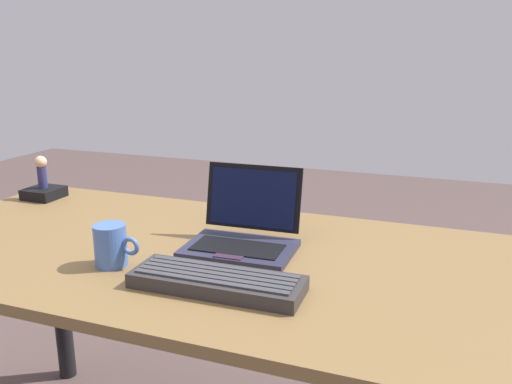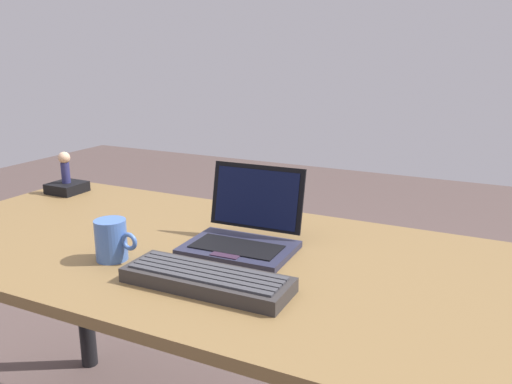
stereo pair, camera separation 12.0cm
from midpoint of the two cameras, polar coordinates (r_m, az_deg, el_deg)
desk at (r=1.29m, az=-2.82°, el=-10.39°), size 1.58×0.74×0.71m
laptop_front at (r=1.25m, az=1.47°, el=-4.49°), size 0.26×0.22×0.18m
external_keyboard at (r=1.06m, az=-2.09°, el=-9.53°), size 0.35×0.12×0.03m
figurine_stand at (r=1.82m, az=-18.10°, el=0.43°), size 0.10×0.10×0.03m
figurine at (r=1.80m, az=-18.30°, el=2.79°), size 0.04×0.04×0.10m
coffee_mug at (r=1.20m, az=-12.68°, el=-5.16°), size 0.11×0.07×0.09m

